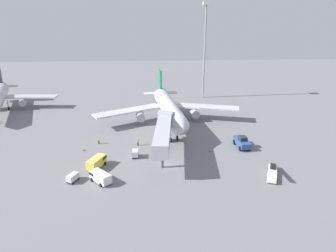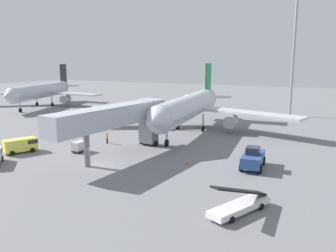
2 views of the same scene
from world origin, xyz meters
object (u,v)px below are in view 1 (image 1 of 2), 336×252
object	(u,v)px
pushback_tug	(242,142)
airplane_at_gate	(168,107)
service_van_rear_right	(100,176)
ground_crew_worker_foreground	(99,140)
service_van_near_right	(97,162)
baggage_cart_outer_left	(73,177)
jet_bridge	(164,131)
apron_light_mast	(205,36)
ground_crew_worker_midground	(138,142)
safety_cone_alpha	(84,149)
safety_cone_bravo	(210,151)
belt_loader_truck	(272,172)
baggage_cart_near_center	(135,153)

from	to	relation	value
pushback_tug	airplane_at_gate	bearing A→B (deg)	132.17
service_van_rear_right	ground_crew_worker_foreground	xyz separation A→B (m)	(-2.92, 17.35, -0.14)
service_van_near_right	service_van_rear_right	bearing A→B (deg)	-75.73
pushback_tug	baggage_cart_outer_left	world-z (taller)	pushback_tug
jet_bridge	apron_light_mast	bearing A→B (deg)	70.51
ground_crew_worker_midground	safety_cone_alpha	bearing A→B (deg)	-169.65
safety_cone_alpha	apron_light_mast	world-z (taller)	apron_light_mast
airplane_at_gate	ground_crew_worker_foreground	bearing A→B (deg)	-142.06
service_van_rear_right	safety_cone_bravo	bearing A→B (deg)	26.86
pushback_tug	ground_crew_worker_midground	bearing A→B (deg)	174.11
belt_loader_truck	safety_cone_alpha	bearing A→B (deg)	160.30
jet_bridge	baggage_cart_outer_left	xyz separation A→B (m)	(-16.97, -10.24, -4.59)
service_van_near_right	ground_crew_worker_midground	size ratio (longest dim) A/B	2.61
safety_cone_bravo	safety_cone_alpha	bearing A→B (deg)	175.22
belt_loader_truck	service_van_rear_right	size ratio (longest dim) A/B	1.50
baggage_cart_outer_left	ground_crew_worker_foreground	world-z (taller)	ground_crew_worker_foreground
ground_crew_worker_foreground	pushback_tug	bearing A→B (deg)	-6.97
baggage_cart_near_center	apron_light_mast	world-z (taller)	apron_light_mast
pushback_tug	apron_light_mast	world-z (taller)	apron_light_mast
ground_crew_worker_foreground	ground_crew_worker_midground	size ratio (longest dim) A/B	0.96
safety_cone_alpha	service_van_near_right	bearing A→B (deg)	-61.66
service_van_near_right	safety_cone_bravo	bearing A→B (deg)	13.03
apron_light_mast	ground_crew_worker_midground	bearing A→B (deg)	-118.00
jet_bridge	ground_crew_worker_foreground	distance (m)	16.93
apron_light_mast	safety_cone_bravo	bearing A→B (deg)	-97.97
baggage_cart_near_center	ground_crew_worker_midground	distance (m)	6.12
belt_loader_truck	safety_cone_bravo	bearing A→B (deg)	130.92
ground_crew_worker_foreground	safety_cone_alpha	size ratio (longest dim) A/B	2.75
service_van_rear_right	safety_cone_alpha	xyz separation A→B (m)	(-5.68, 13.58, -0.76)
service_van_rear_right	service_van_near_right	bearing A→B (deg)	104.27
safety_cone_alpha	service_van_rear_right	bearing A→B (deg)	-67.30
baggage_cart_near_center	ground_crew_worker_midground	xyz separation A→B (m)	(0.35, 6.11, 0.11)
airplane_at_gate	jet_bridge	world-z (taller)	airplane_at_gate
belt_loader_truck	baggage_cart_near_center	distance (m)	27.61
pushback_tug	ground_crew_worker_foreground	world-z (taller)	pushback_tug
service_van_near_right	apron_light_mast	size ratio (longest dim) A/B	0.15
service_van_near_right	ground_crew_worker_foreground	size ratio (longest dim) A/B	2.73
service_van_near_right	service_van_rear_right	xyz separation A→B (m)	(1.47, -5.77, -0.09)
airplane_at_gate	safety_cone_alpha	xyz separation A→B (m)	(-19.93, -17.14, -4.27)
belt_loader_truck	service_van_rear_right	distance (m)	31.85
belt_loader_truck	service_van_rear_right	world-z (taller)	belt_loader_truck
baggage_cart_outer_left	safety_cone_bravo	xyz separation A→B (m)	(27.19, 10.79, -0.48)
jet_bridge	service_van_rear_right	world-z (taller)	jet_bridge
baggage_cart_outer_left	ground_crew_worker_midground	xyz separation A→B (m)	(11.24, 15.31, 0.19)
service_van_rear_right	apron_light_mast	bearing A→B (deg)	63.65
service_van_rear_right	ground_crew_worker_midground	bearing A→B (deg)	68.29
belt_loader_truck	baggage_cart_near_center	xyz separation A→B (m)	(-25.92, 9.52, 0.11)
apron_light_mast	service_van_rear_right	bearing A→B (deg)	-116.35
service_van_rear_right	baggage_cart_outer_left	distance (m)	4.99
service_van_near_right	apron_light_mast	bearing A→B (deg)	59.97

